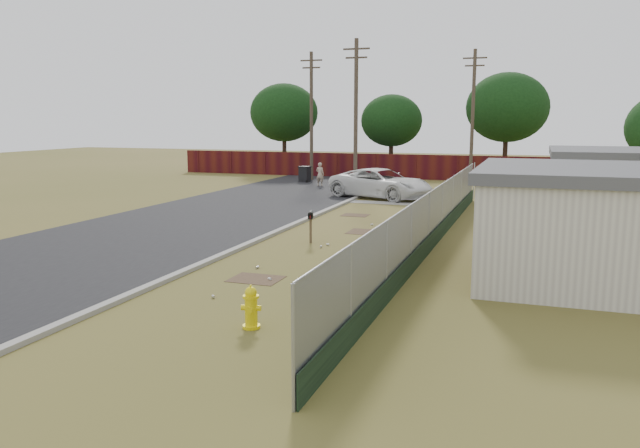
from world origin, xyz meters
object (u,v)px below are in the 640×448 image
at_px(trash_bin, 305,174).
at_px(fire_hydrant, 251,308).
at_px(pickup_truck, 381,183).
at_px(pedestrian, 320,174).
at_px(mailbox, 311,218).

bearing_deg(trash_bin, fire_hydrant, -71.48).
distance_m(fire_hydrant, pickup_truck, 22.45).
bearing_deg(fire_hydrant, pedestrian, 106.30).
height_order(pickup_truck, pedestrian, pickup_truck).
bearing_deg(mailbox, pickup_truck, 92.94).
height_order(mailbox, trash_bin, mailbox).
xyz_separation_m(fire_hydrant, mailbox, (-1.96, 9.02, 0.46)).
bearing_deg(pickup_truck, fire_hydrant, -151.68).
relative_size(fire_hydrant, trash_bin, 0.85).
bearing_deg(pedestrian, trash_bin, -40.92).
height_order(fire_hydrant, mailbox, mailbox).
xyz_separation_m(fire_hydrant, trash_bin, (-9.77, 29.17, 0.13)).
bearing_deg(trash_bin, mailbox, -68.81).
relative_size(mailbox, pedestrian, 0.74).
bearing_deg(pickup_truck, trash_bin, 67.57).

